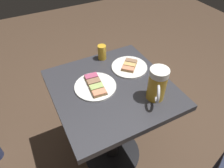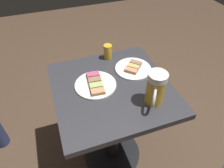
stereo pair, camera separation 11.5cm
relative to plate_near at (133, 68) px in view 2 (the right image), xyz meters
The scene contains 6 objects.
ground_plane 0.78m from the plate_near, 30.70° to the left, with size 6.00×6.00×0.00m, color #4C3828.
cafe_table 0.28m from the plate_near, 30.70° to the left, with size 0.66×0.66×0.74m.
plate_near is the anchor object (origin of this frame).
plate_far 0.27m from the plate_near, 13.82° to the left, with size 0.24×0.24×0.03m.
beer_mug 0.30m from the plate_near, 87.78° to the left, with size 0.12×0.14×0.19m.
beer_glass_small 0.20m from the plate_near, 56.96° to the right, with size 0.05×0.05×0.10m, color gold.
Camera 2 is at (0.28, 0.80, 1.54)m, focal length 32.94 mm.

